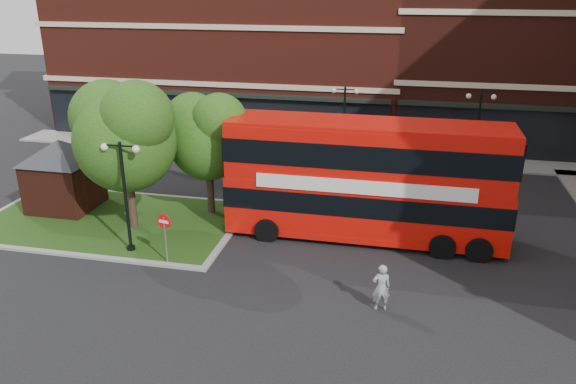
% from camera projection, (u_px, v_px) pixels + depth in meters
% --- Properties ---
extents(ground, '(120.00, 120.00, 0.00)m').
position_uv_depth(ground, '(251.00, 267.00, 23.28)').
color(ground, black).
rests_on(ground, ground).
extents(pavement_far, '(44.00, 3.00, 0.12)m').
position_uv_depth(pavement_far, '(317.00, 153.00, 38.32)').
color(pavement_far, slate).
rests_on(pavement_far, ground).
extents(terrace_far_left, '(26.00, 12.00, 14.00)m').
position_uv_depth(terrace_far_left, '(234.00, 36.00, 44.29)').
color(terrace_far_left, maroon).
rests_on(terrace_far_left, ground).
extents(terrace_far_right, '(18.00, 12.00, 16.00)m').
position_uv_depth(terrace_far_right, '(532.00, 27.00, 39.56)').
color(terrace_far_right, '#471911').
rests_on(terrace_far_right, ground).
extents(traffic_island, '(12.60, 7.60, 0.15)m').
position_uv_depth(traffic_island, '(111.00, 221.00, 27.58)').
color(traffic_island, gray).
rests_on(traffic_island, ground).
extents(kiosk, '(6.51, 6.51, 3.60)m').
position_uv_depth(kiosk, '(62.00, 167.00, 28.29)').
color(kiosk, '#471911').
rests_on(kiosk, traffic_island).
extents(tree_island_west, '(5.40, 4.71, 7.21)m').
position_uv_depth(tree_island_west, '(123.00, 131.00, 25.23)').
color(tree_island_west, '#2D2116').
rests_on(tree_island_west, ground).
extents(tree_island_east, '(4.46, 3.90, 6.29)m').
position_uv_depth(tree_island_east, '(206.00, 133.00, 27.10)').
color(tree_island_east, '#2D2116').
rests_on(tree_island_east, ground).
extents(lamp_island, '(1.72, 0.36, 5.00)m').
position_uv_depth(lamp_island, '(125.00, 192.00, 23.55)').
color(lamp_island, black).
rests_on(lamp_island, ground).
extents(lamp_far_left, '(1.72, 0.36, 5.00)m').
position_uv_depth(lamp_far_left, '(344.00, 122.00, 35.11)').
color(lamp_far_left, black).
rests_on(lamp_far_left, ground).
extents(lamp_far_right, '(1.72, 0.36, 5.00)m').
position_uv_depth(lamp_far_right, '(477.00, 128.00, 33.53)').
color(lamp_far_right, black).
rests_on(lamp_far_right, ground).
extents(bus, '(12.48, 2.93, 4.76)m').
position_uv_depth(bus, '(366.00, 173.00, 24.97)').
color(bus, red).
rests_on(bus, ground).
extents(woman, '(0.74, 0.58, 1.80)m').
position_uv_depth(woman, '(381.00, 287.00, 20.02)').
color(woman, gray).
rests_on(woman, ground).
extents(car_silver, '(3.95, 1.69, 1.33)m').
position_uv_depth(car_silver, '(266.00, 144.00, 38.33)').
color(car_silver, silver).
rests_on(car_silver, ground).
extents(car_white, '(4.68, 1.72, 1.53)m').
position_uv_depth(car_white, '(455.00, 155.00, 35.53)').
color(car_white, silver).
rests_on(car_white, ground).
extents(no_entry_sign, '(0.63, 0.17, 2.29)m').
position_uv_depth(no_entry_sign, '(165.00, 229.00, 22.94)').
color(no_entry_sign, slate).
rests_on(no_entry_sign, ground).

